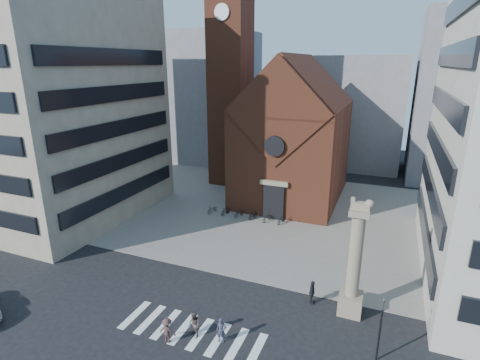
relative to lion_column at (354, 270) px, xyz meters
The scene contains 21 objects.
ground 11.01m from the lion_column, 163.32° to the right, with size 120.00×120.00×0.00m, color black.
piazza 19.18m from the lion_column, 122.03° to the left, with size 46.00×30.00×0.05m, color gray.
zebra_crossing 11.72m from the lion_column, 147.61° to the right, with size 10.20×3.20×0.01m, color white, non-canonical shape.
church 24.62m from the lion_column, 114.43° to the left, with size 12.00×16.65×18.00m.
campanile 34.29m from the lion_column, 128.68° to the left, with size 5.50×5.50×31.20m.
building_left 36.01m from the lion_column, 168.37° to the left, with size 18.00×20.00×26.00m, color tan.
bg_block_left 48.23m from the lion_column, 129.04° to the left, with size 16.00×14.00×22.00m, color gray.
bg_block_mid 42.55m from the lion_column, 95.45° to the left, with size 14.00×12.00×18.00m, color gray.
bg_block_right 41.69m from the lion_column, 72.91° to the left, with size 16.00×14.00×24.00m, color gray.
lion_column is the anchor object (origin of this frame).
traffic_light 4.62m from the lion_column, 63.54° to the right, with size 0.13×0.16×4.30m.
pedestrian_0 9.82m from the lion_column, 139.88° to the right, with size 0.61×0.40×1.69m, color #343347.
pedestrian_1 11.33m from the lion_column, 144.88° to the right, with size 0.87×0.68×1.80m, color #5B4B49.
pedestrian_2 3.73m from the lion_column, behind, with size 1.09×0.45×1.86m, color black.
pedestrian_3 13.01m from the lion_column, 144.56° to the right, with size 1.10×0.63×1.71m, color #47302F.
scooter_0 21.65m from the lion_column, 143.11° to the left, with size 0.58×1.66×0.87m, color black.
scooter_1 20.34m from the lion_column, 140.24° to the left, with size 0.46×1.61×0.97m, color black.
scooter_2 19.10m from the lion_column, 136.97° to the left, with size 0.58×1.66×0.87m, color black.
scooter_3 17.91m from the lion_column, 133.25° to the left, with size 0.46×1.61×0.97m, color black.
scooter_4 16.83m from the lion_column, 129.01° to the left, with size 0.58×1.66×0.87m, color black.
scooter_5 15.84m from the lion_column, 124.20° to the left, with size 0.46×1.61×0.97m, color black.
Camera 1 is at (11.28, -20.83, 17.01)m, focal length 28.00 mm.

